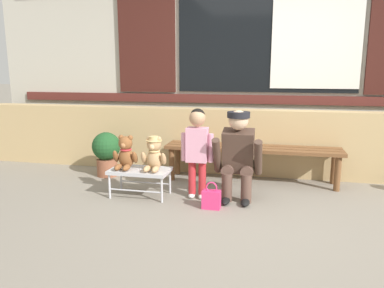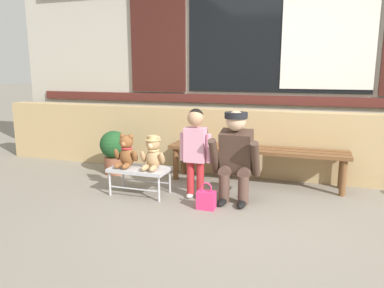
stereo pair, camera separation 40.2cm
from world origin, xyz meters
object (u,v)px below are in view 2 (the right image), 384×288
Objects in this scene: small_display_bench at (140,171)px; potted_plant at (114,150)px; teddy_bear_with_hat at (153,153)px; handbag_on_ground at (206,200)px; wooden_bench_long at (256,153)px; teddy_bear_plain at (126,152)px; child_standing at (195,144)px; adult_crouching at (237,156)px.

small_display_bench is 1.12× the size of potted_plant.
handbag_on_ground is at bearing -16.68° from teddy_bear_with_hat.
potted_plant is at bearing 137.21° from small_display_bench.
wooden_bench_long is 3.28× the size of small_display_bench.
handbag_on_ground is at bearing -29.07° from potted_plant.
teddy_bear_plain is 0.64× the size of potted_plant.
wooden_bench_long is 5.78× the size of teddy_bear_plain.
handbag_on_ground is (0.20, -0.28, -0.50)m from child_standing.
teddy_bear_plain is at bearing -50.12° from potted_plant.
adult_crouching is at bearing -97.90° from wooden_bench_long.
small_display_bench is 0.25m from teddy_bear_plain.
teddy_bear_with_hat is at bearing -141.07° from wooden_bench_long.
small_display_bench is 2.35× the size of handbag_on_ground.
small_display_bench is 0.96m from potted_plant.
wooden_bench_long reaches higher than handbag_on_ground.
child_standing reaches higher than teddy_bear_with_hat.
handbag_on_ground is at bearing -11.34° from teddy_bear_plain.
wooden_bench_long is at bearing 38.93° from teddy_bear_with_hat.
teddy_bear_with_hat reaches higher than potted_plant.
child_standing is 1.46m from potted_plant.
handbag_on_ground is at bearing -125.64° from adult_crouching.
potted_plant is (-1.84, -0.14, -0.05)m from wooden_bench_long.
small_display_bench is 1.76× the size of teddy_bear_with_hat.
child_standing is at bearing 126.16° from handbag_on_ground.
handbag_on_ground is 1.75m from potted_plant.
teddy_bear_plain reaches higher than handbag_on_ground.
wooden_bench_long is 3.68× the size of potted_plant.
teddy_bear_plain is (-0.16, 0.00, 0.20)m from small_display_bench.
potted_plant reaches higher than small_display_bench.
teddy_bear_with_hat is (0.16, 0.00, 0.21)m from small_display_bench.
wooden_bench_long is 1.52m from teddy_bear_plain.
wooden_bench_long is 5.78× the size of teddy_bear_with_hat.
handbag_on_ground is (0.98, -0.20, -0.37)m from teddy_bear_plain.
teddy_bear_with_hat reaches higher than small_display_bench.
adult_crouching is at bearing -16.63° from potted_plant.
small_display_bench is 0.86m from handbag_on_ground.
child_standing is 1.68× the size of potted_plant.
teddy_bear_with_hat is 0.38× the size of child_standing.
potted_plant is (-1.75, 0.52, -0.16)m from adult_crouching.
small_display_bench is at bearing -179.23° from teddy_bear_with_hat.
small_display_bench is 0.70m from child_standing.
teddy_bear_plain and teddy_bear_with_hat have the same top height.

